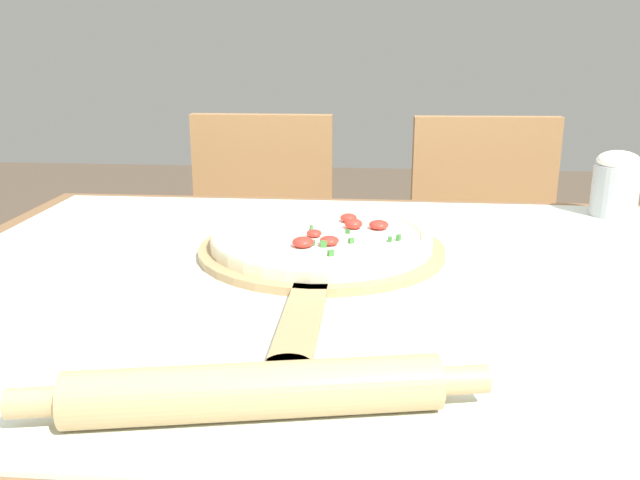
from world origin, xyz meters
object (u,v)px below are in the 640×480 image
object	(u,v)px
pizza_peel	(320,254)
chair_right	(485,266)
flour_cup	(616,183)
pizza	(322,238)
rolling_pin	(255,391)
chair_left	(259,260)

from	to	relation	value
pizza_peel	chair_right	size ratio (longest dim) A/B	0.68
flour_cup	pizza_peel	bearing A→B (deg)	-149.84
chair_right	pizza	bearing A→B (deg)	-120.54
rolling_pin	flour_cup	world-z (taller)	flour_cup
pizza	flour_cup	size ratio (longest dim) A/B	2.79
pizza_peel	chair_left	bearing A→B (deg)	107.24
chair_right	flour_cup	world-z (taller)	chair_right
pizza	rolling_pin	distance (m)	0.47
chair_right	rolling_pin	bearing A→B (deg)	-111.28
pizza_peel	flour_cup	xyz separation A→B (m)	(0.52, 0.30, 0.06)
chair_right	flour_cup	size ratio (longest dim) A/B	7.43
chair_left	pizza_peel	bearing A→B (deg)	-73.28
pizza	pizza_peel	bearing A→B (deg)	-91.07
rolling_pin	pizza	bearing A→B (deg)	87.75
pizza_peel	rolling_pin	xyz separation A→B (m)	(-0.02, -0.45, 0.02)
pizza	flour_cup	xyz separation A→B (m)	(0.52, 0.28, 0.04)
chair_left	flour_cup	size ratio (longest dim) A/B	7.43
pizza	chair_right	bearing A→B (deg)	62.67
rolling_pin	chair_left	world-z (taller)	chair_left
rolling_pin	flour_cup	bearing A→B (deg)	54.28
flour_cup	rolling_pin	bearing A→B (deg)	-125.72
pizza_peel	rolling_pin	distance (m)	0.45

